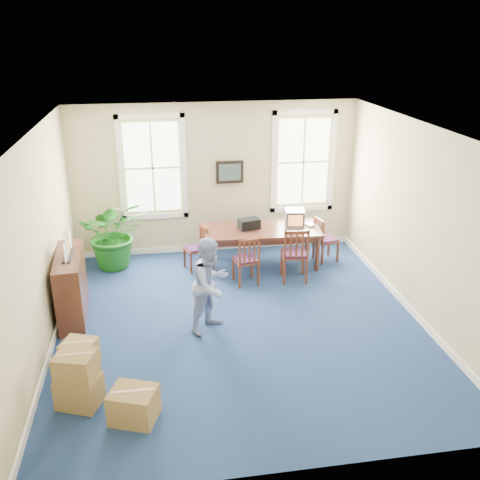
{
  "coord_description": "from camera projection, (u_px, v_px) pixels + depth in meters",
  "views": [
    {
      "loc": [
        -1.24,
        -7.66,
        4.61
      ],
      "look_at": [
        0.1,
        0.6,
        1.25
      ],
      "focal_mm": 40.0,
      "sensor_mm": 36.0,
      "label": 1
    }
  ],
  "objects": [
    {
      "name": "wall_back",
      "position": [
        215.0,
        179.0,
        11.3
      ],
      "size": [
        6.5,
        0.0,
        6.5
      ],
      "primitive_type": "plane",
      "rotation": [
        1.57,
        0.0,
        0.0
      ],
      "color": "tan",
      "rests_on": "ground"
    },
    {
      "name": "credenza",
      "position": [
        71.0,
        285.0,
        8.95
      ],
      "size": [
        0.51,
        1.47,
        1.14
      ],
      "primitive_type": "cube",
      "rotation": [
        0.0,
        0.0,
        0.06
      ],
      "color": "#4C271C",
      "rests_on": "ground"
    },
    {
      "name": "chair_end_left",
      "position": [
        195.0,
        248.0,
        10.75
      ],
      "size": [
        0.51,
        0.51,
        0.91
      ],
      "primitive_type": null,
      "rotation": [
        0.0,
        0.0,
        -1.27
      ],
      "color": "maroon",
      "rests_on": "ground"
    },
    {
      "name": "chair_near_right",
      "position": [
        294.0,
        253.0,
        10.27
      ],
      "size": [
        0.54,
        0.54,
        1.1
      ],
      "primitive_type": null,
      "rotation": [
        0.0,
        0.0,
        3.04
      ],
      "color": "maroon",
      "rests_on": "ground"
    },
    {
      "name": "baseboard_back",
      "position": [
        217.0,
        247.0,
        11.85
      ],
      "size": [
        6.0,
        0.04,
        0.12
      ],
      "primitive_type": "cube",
      "color": "white",
      "rests_on": "ground"
    },
    {
      "name": "crt_tv",
      "position": [
        295.0,
        218.0,
        10.92
      ],
      "size": [
        0.45,
        0.47,
        0.35
      ],
      "primitive_type": null,
      "rotation": [
        0.0,
        0.0,
        -0.17
      ],
      "color": "#B7B7BC",
      "rests_on": "conference_table"
    },
    {
      "name": "baseboard_right",
      "position": [
        407.0,
        306.0,
        9.34
      ],
      "size": [
        0.04,
        6.5,
        0.12
      ],
      "primitive_type": "cube",
      "color": "white",
      "rests_on": "ground"
    },
    {
      "name": "equipment_bag",
      "position": [
        249.0,
        224.0,
        10.8
      ],
      "size": [
        0.46,
        0.35,
        0.21
      ],
      "primitive_type": "cube",
      "rotation": [
        0.0,
        0.0,
        0.22
      ],
      "color": "black",
      "rests_on": "conference_table"
    },
    {
      "name": "chair_end_right",
      "position": [
        326.0,
        239.0,
        11.15
      ],
      "size": [
        0.51,
        0.51,
        0.95
      ],
      "primitive_type": null,
      "rotation": [
        0.0,
        0.0,
        1.79
      ],
      "color": "maroon",
      "rests_on": "ground"
    },
    {
      "name": "window_right",
      "position": [
        303.0,
        162.0,
        11.45
      ],
      "size": [
        1.4,
        0.12,
        2.2
      ],
      "primitive_type": null,
      "color": "white",
      "rests_on": "ground"
    },
    {
      "name": "brochure_rack",
      "position": [
        67.0,
        245.0,
        8.68
      ],
      "size": [
        0.18,
        0.74,
        0.32
      ],
      "primitive_type": null,
      "rotation": [
        0.0,
        0.0,
        0.07
      ],
      "color": "#99999E",
      "rests_on": "credenza"
    },
    {
      "name": "game_console",
      "position": [
        310.0,
        225.0,
        10.97
      ],
      "size": [
        0.2,
        0.22,
        0.04
      ],
      "primitive_type": "cube",
      "rotation": [
        0.0,
        0.0,
        0.37
      ],
      "color": "white",
      "rests_on": "conference_table"
    },
    {
      "name": "wall_front",
      "position": [
        291.0,
        349.0,
        5.35
      ],
      "size": [
        6.5,
        0.0,
        6.5
      ],
      "primitive_type": "plane",
      "rotation": [
        -1.57,
        0.0,
        0.0
      ],
      "color": "tan",
      "rests_on": "ground"
    },
    {
      "name": "wall_left",
      "position": [
        39.0,
        245.0,
        7.88
      ],
      "size": [
        0.0,
        6.5,
        6.5
      ],
      "primitive_type": "plane",
      "rotation": [
        1.57,
        0.0,
        1.57
      ],
      "color": "tan",
      "rests_on": "ground"
    },
    {
      "name": "window_left",
      "position": [
        152.0,
        168.0,
        10.98
      ],
      "size": [
        1.4,
        0.12,
        2.2
      ],
      "primitive_type": null,
      "color": "white",
      "rests_on": "ground"
    },
    {
      "name": "wall_right",
      "position": [
        420.0,
        223.0,
        8.77
      ],
      "size": [
        0.0,
        6.5,
        6.5
      ],
      "primitive_type": "plane",
      "rotation": [
        1.57,
        0.0,
        -1.57
      ],
      "color": "tan",
      "rests_on": "ground"
    },
    {
      "name": "floor",
      "position": [
        240.0,
        323.0,
        8.92
      ],
      "size": [
        6.5,
        6.5,
        0.0
      ],
      "primitive_type": "plane",
      "color": "navy",
      "rests_on": "ground"
    },
    {
      "name": "cardboard_boxes",
      "position": [
        94.0,
        372.0,
        6.99
      ],
      "size": [
        1.81,
        1.81,
        0.81
      ],
      "primitive_type": null,
      "rotation": [
        0.0,
        0.0,
        -0.35
      ],
      "color": "olive",
      "rests_on": "ground"
    },
    {
      "name": "baseboard_left",
      "position": [
        55.0,
        335.0,
        8.46
      ],
      "size": [
        0.04,
        6.5,
        0.12
      ],
      "primitive_type": "cube",
      "color": "white",
      "rests_on": "ground"
    },
    {
      "name": "conference_table",
      "position": [
        262.0,
        247.0,
        10.98
      ],
      "size": [
        2.36,
        1.15,
        0.79
      ],
      "primitive_type": null,
      "rotation": [
        0.0,
        0.0,
        -0.04
      ],
      "color": "#4C271C",
      "rests_on": "ground"
    },
    {
      "name": "ceiling",
      "position": [
        240.0,
        131.0,
        7.73
      ],
      "size": [
        6.5,
        6.5,
        0.0
      ],
      "primitive_type": "plane",
      "rotation": [
        3.14,
        0.0,
        0.0
      ],
      "color": "white",
      "rests_on": "ground"
    },
    {
      "name": "man",
      "position": [
        211.0,
        285.0,
        8.49
      ],
      "size": [
        0.97,
        0.96,
        1.58
      ],
      "primitive_type": "imported",
      "rotation": [
        0.0,
        0.0,
        0.76
      ],
      "color": "#8798CC",
      "rests_on": "ground"
    },
    {
      "name": "potted_plant",
      "position": [
        114.0,
        233.0,
        10.77
      ],
      "size": [
        1.39,
        1.24,
        1.45
      ],
      "primitive_type": "imported",
      "rotation": [
        0.0,
        0.0,
        0.08
      ],
      "color": "#145714",
      "rests_on": "ground"
    },
    {
      "name": "chair_near_left",
      "position": [
        246.0,
        259.0,
        10.15
      ],
      "size": [
        0.51,
        0.51,
        0.97
      ],
      "primitive_type": null,
      "rotation": [
        0.0,
        0.0,
        3.31
      ],
      "color": "maroon",
      "rests_on": "ground"
    },
    {
      "name": "wall_picture",
      "position": [
        230.0,
        172.0,
        11.24
      ],
      "size": [
        0.58,
        0.06,
        0.48
      ],
      "primitive_type": null,
      "color": "black",
      "rests_on": "ground"
    }
  ]
}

